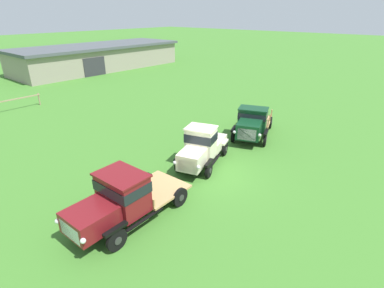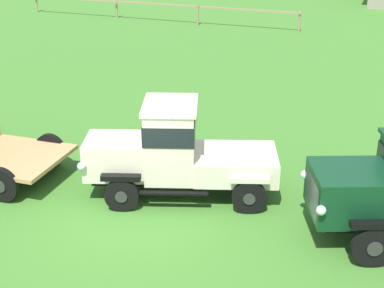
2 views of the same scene
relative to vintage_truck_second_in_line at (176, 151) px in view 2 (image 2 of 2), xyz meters
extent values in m
plane|color=#3D7528|center=(-0.56, -1.14, -1.12)|extent=(240.00, 240.00, 0.00)
cylinder|color=#997F60|center=(-0.52, 18.86, -0.57)|extent=(0.12, 0.12, 1.10)
cylinder|color=#997F60|center=(-6.05, 18.67, -0.57)|extent=(0.12, 0.12, 1.10)
cylinder|color=#997F60|center=(-11.13, 19.03, -0.57)|extent=(0.12, 0.12, 1.10)
cylinder|color=#997F60|center=(-16.53, 19.01, -0.57)|extent=(0.12, 0.12, 1.10)
cube|color=#997F60|center=(-8.52, 18.79, -0.14)|extent=(16.21, 0.08, 0.10)
cylinder|color=black|center=(-3.69, -1.75, -0.69)|extent=(0.87, 0.17, 0.87)
cylinder|color=black|center=(-3.75, 0.41, -0.69)|extent=(0.87, 0.17, 0.87)
cylinder|color=#2D2D2D|center=(-3.75, 0.50, -0.69)|extent=(0.30, 0.04, 0.30)
cube|color=tan|center=(-4.08, -0.68, -0.50)|extent=(2.43, 2.28, 0.10)
cylinder|color=black|center=(-0.87, -1.18, -0.73)|extent=(0.80, 0.41, 0.78)
cylinder|color=#2D2D2D|center=(-0.84, -1.28, -0.73)|extent=(0.27, 0.11, 0.27)
cylinder|color=black|center=(-1.40, 0.44, -0.73)|extent=(0.80, 0.41, 0.78)
cylinder|color=#2D2D2D|center=(-1.43, 0.54, -0.73)|extent=(0.27, 0.11, 0.27)
cylinder|color=black|center=(1.87, -0.29, -0.73)|extent=(0.80, 0.41, 0.78)
cylinder|color=#2D2D2D|center=(1.90, -0.39, -0.73)|extent=(0.27, 0.11, 0.27)
cylinder|color=black|center=(1.34, 1.33, -0.73)|extent=(0.80, 0.41, 0.78)
cylinder|color=#2D2D2D|center=(1.31, 1.43, -0.73)|extent=(0.27, 0.11, 0.27)
cube|color=black|center=(0.11, 0.04, -0.65)|extent=(4.23, 2.17, 0.12)
cube|color=beige|center=(-1.34, -0.43, -0.15)|extent=(1.74, 1.58, 0.88)
cube|color=silver|center=(-2.00, -0.65, -0.19)|extent=(0.35, 0.91, 0.66)
sphere|color=silver|center=(-1.81, -1.26, -0.13)|extent=(0.20, 0.20, 0.20)
sphere|color=silver|center=(-2.21, -0.04, -0.13)|extent=(0.20, 0.20, 0.20)
cube|color=black|center=(-0.87, -1.18, -0.29)|extent=(0.92, 0.47, 0.12)
cube|color=black|center=(-1.40, 0.44, -0.29)|extent=(0.92, 0.47, 0.12)
cube|color=beige|center=(-0.12, -0.04, 0.25)|extent=(1.53, 1.77, 1.69)
cube|color=black|center=(-0.12, -0.04, 0.63)|extent=(1.58, 1.82, 0.47)
cube|color=beige|center=(-0.12, -0.04, 1.14)|extent=(1.66, 1.87, 0.08)
cube|color=black|center=(0.24, -0.80, -0.67)|extent=(1.54, 0.62, 0.05)
cube|color=black|center=(-0.27, 0.79, -0.67)|extent=(1.54, 0.62, 0.05)
cube|color=beige|center=(1.33, 0.43, -0.31)|extent=(2.32, 2.09, 0.56)
cube|color=black|center=(1.33, 0.43, -0.06)|extent=(1.95, 1.77, 0.06)
cube|color=beige|center=(1.87, -0.29, -0.29)|extent=(0.88, 0.46, 0.12)
cube|color=beige|center=(1.34, 1.33, -0.29)|extent=(0.88, 0.46, 0.12)
cylinder|color=black|center=(4.65, -1.50, -0.68)|extent=(0.87, 0.46, 0.88)
cylinder|color=#2D2D2D|center=(4.69, -1.58, -0.68)|extent=(0.30, 0.14, 0.31)
cylinder|color=black|center=(3.91, 0.44, -0.68)|extent=(0.87, 0.46, 0.88)
cylinder|color=#2D2D2D|center=(3.88, 0.52, -0.68)|extent=(0.30, 0.14, 0.31)
cube|color=#0F381E|center=(4.06, -0.61, -0.05)|extent=(2.00, 1.92, 0.98)
cube|color=silver|center=(3.35, -0.89, -0.10)|extent=(0.46, 1.08, 0.74)
sphere|color=silver|center=(3.62, -1.62, -0.02)|extent=(0.20, 0.20, 0.20)
sphere|color=silver|center=(3.06, -0.17, -0.02)|extent=(0.20, 0.20, 0.20)
cube|color=black|center=(4.65, -1.50, -0.19)|extent=(1.01, 0.55, 0.12)
cube|color=black|center=(3.91, 0.44, -0.19)|extent=(1.01, 0.55, 0.12)
camera|label=1|loc=(-11.84, -9.40, 6.85)|focal=28.00mm
camera|label=2|loc=(4.64, -11.72, 5.58)|focal=55.00mm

